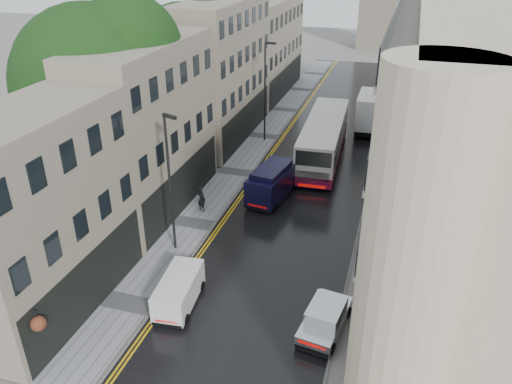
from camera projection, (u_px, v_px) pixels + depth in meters
The scene contains 15 objects.
road at pixel (308, 182), 38.00m from camera, with size 9.00×85.00×0.02m, color black.
left_sidewalk at pixel (235, 172), 39.47m from camera, with size 2.70×85.00×0.12m, color gray.
right_sidewalk at pixel (380, 191), 36.59m from camera, with size 1.80×85.00×0.12m, color slate.
old_shop_row at pixel (201, 87), 39.82m from camera, with size 4.50×56.00×12.00m, color gray, non-canonical shape.
modern_block at pixel (472, 112), 30.88m from camera, with size 8.00×40.00×14.00m, color beige, non-canonical shape.
tree_near at pixel (96, 109), 31.65m from camera, with size 10.56×10.56×13.89m, color black, non-canonical shape.
tree_far at pixel (185, 73), 42.97m from camera, with size 9.24×9.24×12.46m, color black, non-canonical shape.
cream_bus at pixel (301, 154), 38.39m from camera, with size 2.87×12.64×3.45m, color beige, non-canonical shape.
white_lorry at pixel (357, 115), 46.41m from camera, with size 2.10×7.00×3.68m, color white, non-canonical shape.
silver_hatchback at pixel (300, 331), 22.65m from camera, with size 1.65×3.78×1.42m, color #BCBCC1, non-canonical shape.
white_van at pixel (155, 306), 23.97m from camera, with size 1.60×3.73×1.69m, color silver, non-canonical shape.
navy_van at pixel (250, 189), 34.09m from camera, with size 2.03×5.08×2.59m, color black, non-canonical shape.
pedestrian at pixel (201, 199), 33.46m from camera, with size 0.64×0.42×1.75m, color black.
lamp_post_near at pixel (170, 185), 27.89m from camera, with size 0.94×0.21×8.34m, color black, non-canonical shape.
lamp_post_far at pixel (265, 93), 43.56m from camera, with size 0.98×0.22×8.72m, color black, non-canonical shape.
Camera 1 is at (6.06, -6.34, 16.70)m, focal length 35.00 mm.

